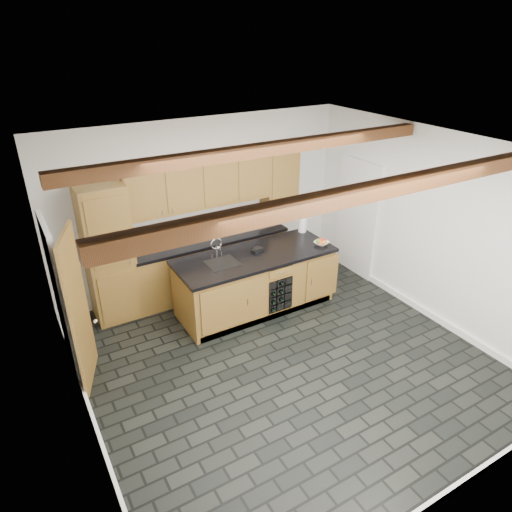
{
  "coord_description": "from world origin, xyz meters",
  "views": [
    {
      "loc": [
        -2.78,
        -4.03,
        4.0
      ],
      "look_at": [
        0.03,
        0.8,
        1.19
      ],
      "focal_mm": 32.0,
      "sensor_mm": 36.0,
      "label": 1
    }
  ],
  "objects_px": {
    "island": "(256,282)",
    "fruit_bowl": "(321,243)",
    "paper_towel": "(303,224)",
    "kitchen_scale": "(258,250)"
  },
  "relations": [
    {
      "from": "paper_towel",
      "to": "island",
      "type": "bearing_deg",
      "value": -161.81
    },
    {
      "from": "island",
      "to": "fruit_bowl",
      "type": "relative_size",
      "value": 11.17
    },
    {
      "from": "island",
      "to": "paper_towel",
      "type": "distance_m",
      "value": 1.31
    },
    {
      "from": "island",
      "to": "kitchen_scale",
      "type": "xyz_separation_m",
      "value": [
        0.08,
        0.1,
        0.49
      ]
    },
    {
      "from": "island",
      "to": "fruit_bowl",
      "type": "height_order",
      "value": "fruit_bowl"
    },
    {
      "from": "kitchen_scale",
      "to": "fruit_bowl",
      "type": "bearing_deg",
      "value": -31.29
    },
    {
      "from": "paper_towel",
      "to": "kitchen_scale",
      "type": "bearing_deg",
      "value": -165.31
    },
    {
      "from": "kitchen_scale",
      "to": "paper_towel",
      "type": "height_order",
      "value": "paper_towel"
    },
    {
      "from": "island",
      "to": "paper_towel",
      "type": "relative_size",
      "value": 9.58
    },
    {
      "from": "kitchen_scale",
      "to": "island",
      "type": "bearing_deg",
      "value": -145.53
    }
  ]
}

